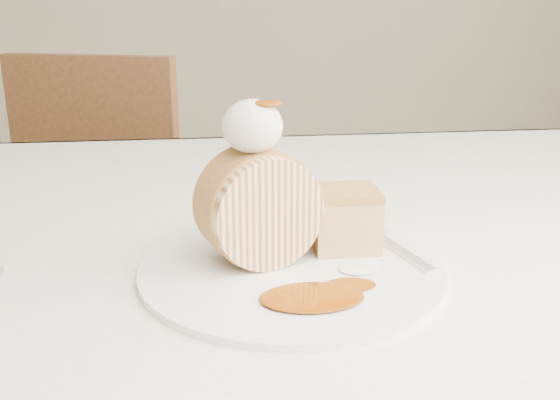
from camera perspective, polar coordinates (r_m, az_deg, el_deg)
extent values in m
cube|color=white|center=(0.78, -3.84, -2.67)|extent=(1.40, 0.90, 0.04)
cube|color=white|center=(1.24, -4.88, -0.64)|extent=(1.40, 0.01, 0.28)
cylinder|color=brown|center=(1.43, 21.63, -10.32)|extent=(0.06, 0.06, 0.71)
cube|color=brown|center=(1.78, -13.16, -1.44)|extent=(0.52, 0.52, 0.04)
cube|color=brown|center=(1.56, -16.58, 4.57)|extent=(0.41, 0.17, 0.44)
cylinder|color=brown|center=(1.96, -5.78, -6.26)|extent=(0.04, 0.04, 0.41)
cylinder|color=brown|center=(2.08, -15.23, -5.28)|extent=(0.04, 0.04, 0.41)
cylinder|color=brown|center=(1.66, -9.41, -11.18)|extent=(0.04, 0.04, 0.41)
cylinder|color=brown|center=(1.80, -20.21, -9.56)|extent=(0.04, 0.04, 0.41)
cylinder|color=brown|center=(1.59, 19.57, -13.67)|extent=(0.03, 0.03, 0.39)
cylinder|color=white|center=(0.61, 1.05, -6.27)|extent=(0.30, 0.30, 0.01)
cylinder|color=beige|center=(0.60, -1.89, -0.71)|extent=(0.12, 0.09, 0.11)
cube|color=#BF8448|center=(0.64, 5.97, -2.06)|extent=(0.07, 0.06, 0.05)
ellipsoid|color=silver|center=(0.58, -2.55, 6.75)|extent=(0.06, 0.06, 0.05)
ellipsoid|color=#793505|center=(0.57, -1.17, 9.45)|extent=(0.03, 0.02, 0.01)
cube|color=silver|center=(0.65, 10.57, -4.34)|extent=(0.07, 0.17, 0.00)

